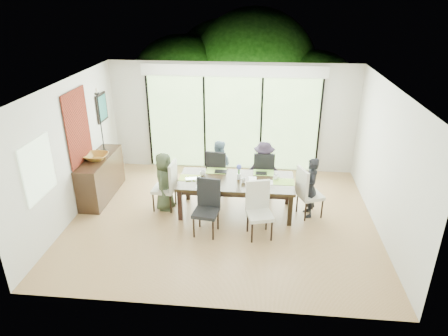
# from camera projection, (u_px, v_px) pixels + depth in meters

# --- Properties ---
(floor) EXTENTS (6.00, 5.00, 0.01)m
(floor) POSITION_uv_depth(u_px,v_px,m) (223.00, 218.00, 8.08)
(floor) COLOR brown
(floor) RESTS_ON ground
(ceiling) EXTENTS (6.00, 5.00, 0.01)m
(ceiling) POSITION_uv_depth(u_px,v_px,m) (223.00, 85.00, 6.97)
(ceiling) COLOR white
(ceiling) RESTS_ON wall_back
(wall_back) EXTENTS (6.00, 0.02, 2.70)m
(wall_back) POSITION_uv_depth(u_px,v_px,m) (233.00, 118.00, 9.81)
(wall_back) COLOR beige
(wall_back) RESTS_ON floor
(wall_front) EXTENTS (6.00, 0.02, 2.70)m
(wall_front) POSITION_uv_depth(u_px,v_px,m) (204.00, 229.00, 5.25)
(wall_front) COLOR white
(wall_front) RESTS_ON floor
(wall_left) EXTENTS (0.02, 5.00, 2.70)m
(wall_left) POSITION_uv_depth(u_px,v_px,m) (70.00, 151.00, 7.79)
(wall_left) COLOR beige
(wall_left) RESTS_ON floor
(wall_right) EXTENTS (0.02, 5.00, 2.70)m
(wall_right) POSITION_uv_depth(u_px,v_px,m) (387.00, 163.00, 7.26)
(wall_right) COLOR silver
(wall_right) RESTS_ON floor
(glass_doors) EXTENTS (4.20, 0.02, 2.30)m
(glass_doors) POSITION_uv_depth(u_px,v_px,m) (233.00, 124.00, 9.83)
(glass_doors) COLOR #598C3F
(glass_doors) RESTS_ON wall_back
(blinds_header) EXTENTS (4.40, 0.06, 0.28)m
(blinds_header) POSITION_uv_depth(u_px,v_px,m) (233.00, 71.00, 9.29)
(blinds_header) COLOR white
(blinds_header) RESTS_ON wall_back
(mullion_a) EXTENTS (0.05, 0.04, 2.30)m
(mullion_a) POSITION_uv_depth(u_px,v_px,m) (149.00, 122.00, 10.01)
(mullion_a) COLOR black
(mullion_a) RESTS_ON wall_back
(mullion_b) EXTENTS (0.05, 0.04, 2.30)m
(mullion_b) POSITION_uv_depth(u_px,v_px,m) (205.00, 123.00, 9.88)
(mullion_b) COLOR black
(mullion_b) RESTS_ON wall_back
(mullion_c) EXTENTS (0.05, 0.04, 2.30)m
(mullion_c) POSITION_uv_depth(u_px,v_px,m) (261.00, 125.00, 9.76)
(mullion_c) COLOR black
(mullion_c) RESTS_ON wall_back
(mullion_d) EXTENTS (0.05, 0.04, 2.30)m
(mullion_d) POSITION_uv_depth(u_px,v_px,m) (319.00, 127.00, 9.64)
(mullion_d) COLOR black
(mullion_d) RESTS_ON wall_back
(side_window) EXTENTS (0.02, 0.90, 1.00)m
(side_window) POSITION_uv_depth(u_px,v_px,m) (38.00, 169.00, 6.64)
(side_window) COLOR #8CAD7F
(side_window) RESTS_ON wall_left
(deck) EXTENTS (6.00, 1.80, 0.10)m
(deck) POSITION_uv_depth(u_px,v_px,m) (235.00, 156.00, 11.19)
(deck) COLOR brown
(deck) RESTS_ON ground
(rail_top) EXTENTS (6.00, 0.08, 0.06)m
(rail_top) POSITION_uv_depth(u_px,v_px,m) (237.00, 127.00, 11.67)
(rail_top) COLOR #553424
(rail_top) RESTS_ON deck
(foliage_left) EXTENTS (3.20, 3.20, 3.20)m
(foliage_left) POSITION_uv_depth(u_px,v_px,m) (182.00, 88.00, 12.37)
(foliage_left) COLOR #14380F
(foliage_left) RESTS_ON ground
(foliage_mid) EXTENTS (4.00, 4.00, 4.00)m
(foliage_mid) POSITION_uv_depth(u_px,v_px,m) (254.00, 74.00, 12.57)
(foliage_mid) COLOR #14380F
(foliage_mid) RESTS_ON ground
(foliage_right) EXTENTS (2.80, 2.80, 2.80)m
(foliage_right) POSITION_uv_depth(u_px,v_px,m) (313.00, 98.00, 11.91)
(foliage_right) COLOR #14380F
(foliage_right) RESTS_ON ground
(foliage_far) EXTENTS (3.60, 3.60, 3.60)m
(foliage_far) POSITION_uv_depth(u_px,v_px,m) (224.00, 75.00, 13.37)
(foliage_far) COLOR #14380F
(foliage_far) RESTS_ON ground
(table_top) EXTENTS (2.32, 1.06, 0.06)m
(table_top) POSITION_uv_depth(u_px,v_px,m) (236.00, 181.00, 8.05)
(table_top) COLOR black
(table_top) RESTS_ON floor
(table_apron) EXTENTS (2.13, 0.87, 0.10)m
(table_apron) POSITION_uv_depth(u_px,v_px,m) (236.00, 185.00, 8.08)
(table_apron) COLOR black
(table_apron) RESTS_ON floor
(table_leg_fl) EXTENTS (0.09, 0.09, 0.67)m
(table_leg_fl) POSITION_uv_depth(u_px,v_px,m) (180.00, 205.00, 7.90)
(table_leg_fl) COLOR black
(table_leg_fl) RESTS_ON floor
(table_leg_fr) EXTENTS (0.09, 0.09, 0.67)m
(table_leg_fr) POSITION_uv_depth(u_px,v_px,m) (290.00, 210.00, 7.71)
(table_leg_fr) COLOR black
(table_leg_fr) RESTS_ON floor
(table_leg_bl) EXTENTS (0.09, 0.09, 0.67)m
(table_leg_bl) POSITION_uv_depth(u_px,v_px,m) (188.00, 185.00, 8.68)
(table_leg_bl) COLOR black
(table_leg_bl) RESTS_ON floor
(table_leg_br) EXTENTS (0.09, 0.09, 0.67)m
(table_leg_br) POSITION_uv_depth(u_px,v_px,m) (288.00, 190.00, 8.49)
(table_leg_br) COLOR black
(table_leg_br) RESTS_ON floor
(chair_left_end) EXTENTS (0.48, 0.48, 1.06)m
(chair_left_end) POSITION_uv_depth(u_px,v_px,m) (164.00, 185.00, 8.25)
(chair_left_end) COLOR beige
(chair_left_end) RESTS_ON floor
(chair_right_end) EXTENTS (0.58, 0.58, 1.06)m
(chair_right_end) POSITION_uv_depth(u_px,v_px,m) (311.00, 192.00, 7.98)
(chair_right_end) COLOR beige
(chair_right_end) RESTS_ON floor
(chair_far_left) EXTENTS (0.51, 0.51, 1.06)m
(chair_far_left) POSITION_uv_depth(u_px,v_px,m) (219.00, 170.00, 8.92)
(chair_far_left) COLOR black
(chair_far_left) RESTS_ON floor
(chair_far_right) EXTENTS (0.45, 0.45, 1.06)m
(chair_far_right) POSITION_uv_depth(u_px,v_px,m) (263.00, 172.00, 8.84)
(chair_far_right) COLOR black
(chair_far_right) RESTS_ON floor
(chair_near_left) EXTENTS (0.50, 0.50, 1.06)m
(chair_near_left) POSITION_uv_depth(u_px,v_px,m) (206.00, 209.00, 7.37)
(chair_near_left) COLOR black
(chair_near_left) RESTS_ON floor
(chair_near_right) EXTENTS (0.55, 0.55, 1.06)m
(chair_near_right) POSITION_uv_depth(u_px,v_px,m) (260.00, 211.00, 7.28)
(chair_near_right) COLOR beige
(chair_near_right) RESTS_ON floor
(person_left_end) EXTENTS (0.42, 0.62, 1.25)m
(person_left_end) POSITION_uv_depth(u_px,v_px,m) (164.00, 181.00, 8.21)
(person_left_end) COLOR #39452E
(person_left_end) RESTS_ON floor
(person_right_end) EXTENTS (0.44, 0.63, 1.25)m
(person_right_end) POSITION_uv_depth(u_px,v_px,m) (310.00, 188.00, 7.94)
(person_right_end) COLOR black
(person_right_end) RESTS_ON floor
(person_far_left) EXTENTS (0.61, 0.41, 1.25)m
(person_far_left) POSITION_uv_depth(u_px,v_px,m) (218.00, 167.00, 8.87)
(person_far_left) COLOR #718EA3
(person_far_left) RESTS_ON floor
(person_far_right) EXTENTS (0.60, 0.39, 1.25)m
(person_far_right) POSITION_uv_depth(u_px,v_px,m) (264.00, 169.00, 8.78)
(person_far_right) COLOR #281F2E
(person_far_right) RESTS_ON floor
(placemat_left) EXTENTS (0.43, 0.31, 0.01)m
(placemat_left) POSITION_uv_depth(u_px,v_px,m) (190.00, 178.00, 8.12)
(placemat_left) COLOR #9AB340
(placemat_left) RESTS_ON table_top
(placemat_right) EXTENTS (0.43, 0.31, 0.01)m
(placemat_right) POSITION_uv_depth(u_px,v_px,m) (284.00, 182.00, 7.95)
(placemat_right) COLOR #8EC044
(placemat_right) RESTS_ON table_top
(placemat_far_l) EXTENTS (0.43, 0.31, 0.01)m
(placemat_far_l) POSITION_uv_depth(u_px,v_px,m) (216.00, 171.00, 8.44)
(placemat_far_l) COLOR #92C145
(placemat_far_l) RESTS_ON table_top
(placemat_far_r) EXTENTS (0.43, 0.31, 0.01)m
(placemat_far_r) POSITION_uv_depth(u_px,v_px,m) (264.00, 173.00, 8.35)
(placemat_far_r) COLOR #81BF44
(placemat_far_r) RESTS_ON table_top
(placemat_paper) EXTENTS (0.43, 0.31, 0.01)m
(placemat_paper) POSITION_uv_depth(u_px,v_px,m) (207.00, 185.00, 7.81)
(placemat_paper) COLOR white
(placemat_paper) RESTS_ON table_top
(tablet_far_l) EXTENTS (0.25, 0.17, 0.01)m
(tablet_far_l) POSITION_uv_depth(u_px,v_px,m) (221.00, 171.00, 8.38)
(tablet_far_l) COLOR black
(tablet_far_l) RESTS_ON table_top
(tablet_far_r) EXTENTS (0.23, 0.16, 0.01)m
(tablet_far_r) POSITION_uv_depth(u_px,v_px,m) (261.00, 173.00, 8.30)
(tablet_far_r) COLOR black
(tablet_far_r) RESTS_ON table_top
(papers) EXTENTS (0.29, 0.21, 0.00)m
(papers) POSITION_uv_depth(u_px,v_px,m) (271.00, 182.00, 7.93)
(papers) COLOR white
(papers) RESTS_ON table_top
(platter_base) EXTENTS (0.25, 0.25, 0.02)m
(platter_base) POSITION_uv_depth(u_px,v_px,m) (207.00, 185.00, 7.80)
(platter_base) COLOR white
(platter_base) RESTS_ON table_top
(platter_snacks) EXTENTS (0.19, 0.19, 0.01)m
(platter_snacks) POSITION_uv_depth(u_px,v_px,m) (207.00, 184.00, 7.80)
(platter_snacks) COLOR #C57617
(platter_snacks) RESTS_ON table_top
(vase) EXTENTS (0.08, 0.08, 0.12)m
(vase) POSITION_uv_depth(u_px,v_px,m) (239.00, 176.00, 8.05)
(vase) COLOR silver
(vase) RESTS_ON table_top
(hyacinth_stems) EXTENTS (0.04, 0.04, 0.15)m
(hyacinth_stems) POSITION_uv_depth(u_px,v_px,m) (239.00, 171.00, 8.00)
(hyacinth_stems) COLOR #337226
(hyacinth_stems) RESTS_ON table_top
(hyacinth_blooms) EXTENTS (0.11, 0.11, 0.11)m
(hyacinth_blooms) POSITION_uv_depth(u_px,v_px,m) (239.00, 167.00, 7.96)
(hyacinth_blooms) COLOR #515CCC
(hyacinth_blooms) RESTS_ON table_top
(laptop) EXTENTS (0.36, 0.28, 0.03)m
(laptop) POSITION_uv_depth(u_px,v_px,m) (194.00, 180.00, 8.01)
(laptop) COLOR silver
(laptop) RESTS_ON table_top
(cup_a) EXTENTS (0.14, 0.14, 0.09)m
(cup_a) POSITION_uv_depth(u_px,v_px,m) (203.00, 173.00, 8.21)
(cup_a) COLOR white
(cup_a) RESTS_ON table_top
(cup_b) EXTENTS (0.11, 0.11, 0.09)m
(cup_b) POSITION_uv_depth(u_px,v_px,m) (243.00, 180.00, 7.91)
(cup_b) COLOR white
(cup_b) RESTS_ON table_top
(cup_c) EXTENTS (0.15, 0.15, 0.09)m
(cup_c) POSITION_uv_depth(u_px,v_px,m) (276.00, 177.00, 8.03)
(cup_c) COLOR white
(cup_c) RESTS_ON table_top
(book) EXTENTS (0.17, 0.22, 0.02)m
(book) POSITION_uv_depth(u_px,v_px,m) (249.00, 179.00, 8.05)
(book) COLOR white
(book) RESTS_ON table_top
(sideboard) EXTENTS (0.46, 1.65, 0.93)m
(sideboard) POSITION_uv_depth(u_px,v_px,m) (101.00, 177.00, 8.76)
(sideboard) COLOR black
(sideboard) RESTS_ON floor
(bowl) EXTENTS (0.49, 0.49, 0.12)m
(bowl) POSITION_uv_depth(u_px,v_px,m) (96.00, 157.00, 8.46)
(bowl) COLOR brown
(bowl) RESTS_ON sideboard
(candlestick_base) EXTENTS (0.10, 0.10, 0.04)m
(candlestick_base) POSITION_uv_depth(u_px,v_px,m) (104.00, 151.00, 8.88)
(candlestick_base) COLOR black
(candlestick_base) RESTS_ON sideboard
(candlestick_shaft) EXTENTS (0.02, 0.02, 1.29)m
(candlestick_shaft) POSITION_uv_depth(u_px,v_px,m) (101.00, 123.00, 8.62)
(candlestick_shaft) COLOR black
(candlestick_shaft) RESTS_ON sideboard
(candlestick_pan) EXTENTS (0.10, 0.10, 0.03)m
(candlestick_pan) POSITION_uv_depth(u_px,v_px,m) (97.00, 94.00, 8.36)
(candlestick_pan) COLOR black
(candlestick_pan) RESTS_ON sideboard
(candle) EXTENTS (0.04, 0.04, 0.10)m
(candle) POSITION_uv_depth(u_px,v_px,m) (96.00, 91.00, 8.33)
(candle) COLOR silver
(candle) RESTS_ON sideboard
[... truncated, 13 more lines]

